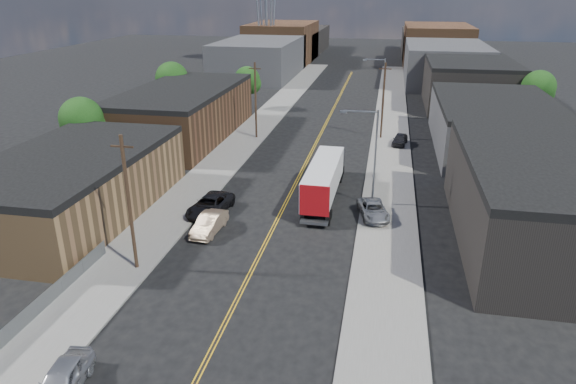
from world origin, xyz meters
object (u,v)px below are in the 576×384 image
at_px(car_right_lot_a, 373,210).
at_px(semi_truck, 325,175).
at_px(car_left_c, 210,205).
at_px(car_left_b, 209,224).
at_px(car_right_lot_c, 400,139).
at_px(car_left_a, 62,380).

bearing_deg(car_right_lot_a, semi_truck, 124.06).
bearing_deg(semi_truck, car_left_c, -147.20).
relative_size(car_left_c, car_right_lot_a, 1.19).
bearing_deg(car_left_b, car_left_c, 111.80).
distance_m(car_left_c, car_right_lot_c, 29.91).
distance_m(car_left_c, car_right_lot_a, 14.48).
bearing_deg(car_left_b, car_right_lot_a, 25.98).
distance_m(car_left_b, car_left_c, 3.87).
relative_size(semi_truck, car_left_c, 2.55).
relative_size(semi_truck, car_right_lot_a, 3.04).
height_order(car_left_a, car_right_lot_a, car_left_a).
xyz_separation_m(car_left_a, car_right_lot_a, (14.41, 24.00, 0.05)).
relative_size(car_left_b, car_left_c, 0.82).
distance_m(semi_truck, car_left_c, 11.35).
bearing_deg(car_right_lot_a, car_left_b, -172.22).
distance_m(semi_truck, car_right_lot_c, 20.17).
distance_m(semi_truck, car_left_a, 29.91).
bearing_deg(car_left_c, semi_truck, 39.79).
bearing_deg(car_left_c, car_right_lot_c, 63.65).
xyz_separation_m(car_left_b, car_right_lot_a, (13.20, 5.34, 0.04)).
bearing_deg(semi_truck, car_left_a, -107.79).
height_order(car_right_lot_a, car_right_lot_c, car_right_lot_c).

